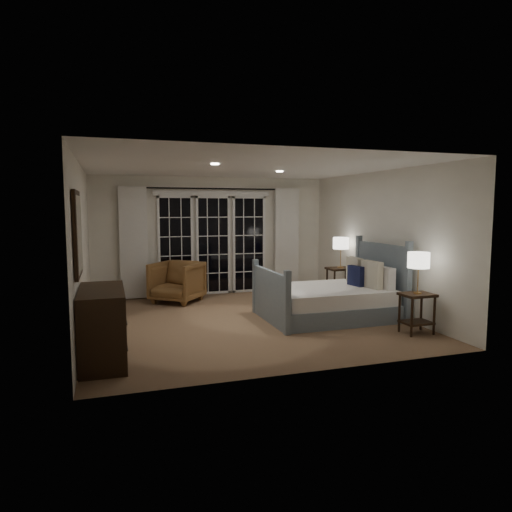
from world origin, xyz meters
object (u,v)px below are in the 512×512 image
object	(u,v)px
lamp_left	(419,261)
armchair	(177,282)
nightstand_left	(417,307)
nightstand_right	(340,279)
bed	(331,299)
dresser	(102,325)
lamp_right	(341,243)

from	to	relation	value
lamp_left	armchair	distance (m)	4.57
nightstand_left	lamp_left	bearing A→B (deg)	0.00
nightstand_left	nightstand_right	world-z (taller)	nightstand_right
bed	dresser	distance (m)	3.83
nightstand_left	dresser	bearing A→B (deg)	178.34
nightstand_left	lamp_left	world-z (taller)	lamp_left
lamp_left	dresser	xyz separation A→B (m)	(-4.39, 0.13, -0.64)
lamp_right	nightstand_left	bearing A→B (deg)	-92.45
lamp_left	armchair	size ratio (longest dim) A/B	0.69
dresser	lamp_right	bearing A→B (deg)	28.20
bed	dresser	xyz separation A→B (m)	(-3.65, -1.15, 0.13)
nightstand_right	dresser	distance (m)	5.11
bed	nightstand_right	distance (m)	1.53
nightstand_left	nightstand_right	bearing A→B (deg)	87.55
nightstand_left	armchair	size ratio (longest dim) A/B	0.68
nightstand_left	lamp_right	size ratio (longest dim) A/B	0.98
armchair	dresser	xyz separation A→B (m)	(-1.36, -3.22, 0.04)
lamp_left	nightstand_right	bearing A→B (deg)	87.55
lamp_right	dresser	size ratio (longest dim) A/B	0.49
lamp_right	dresser	distance (m)	5.16
nightstand_left	bed	bearing A→B (deg)	120.31
lamp_right	bed	bearing A→B (deg)	-123.99
armchair	lamp_right	bearing A→B (deg)	24.28
armchair	lamp_left	bearing A→B (deg)	-9.11
nightstand_left	armchair	world-z (taller)	armchair
nightstand_right	lamp_left	distance (m)	2.63
dresser	nightstand_right	bearing A→B (deg)	28.20
nightstand_right	armchair	world-z (taller)	armchair
nightstand_left	lamp_right	xyz separation A→B (m)	(0.11, 2.54, 0.75)
nightstand_right	nightstand_left	bearing A→B (deg)	-92.45
nightstand_right	lamp_right	world-z (taller)	lamp_right
dresser	armchair	bearing A→B (deg)	67.19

